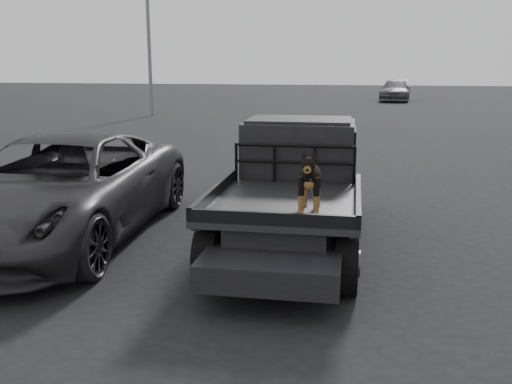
% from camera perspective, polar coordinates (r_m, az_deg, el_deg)
% --- Properties ---
extents(ground, '(120.00, 120.00, 0.00)m').
position_cam_1_polar(ground, '(6.94, 3.38, -9.85)').
color(ground, black).
rests_on(ground, ground).
extents(flatbed_ute, '(2.00, 5.40, 0.92)m').
position_cam_1_polar(flatbed_ute, '(8.44, 3.64, -2.36)').
color(flatbed_ute, black).
rests_on(flatbed_ute, ground).
extents(ute_cab, '(1.72, 1.30, 0.88)m').
position_cam_1_polar(ute_cab, '(9.19, 4.36, 4.62)').
color(ute_cab, black).
rests_on(ute_cab, flatbed_ute).
extents(headache_rack, '(1.80, 0.08, 0.55)m').
position_cam_1_polar(headache_rack, '(8.48, 3.85, 2.79)').
color(headache_rack, black).
rests_on(headache_rack, flatbed_ute).
extents(dog, '(0.32, 0.60, 0.74)m').
position_cam_1_polar(dog, '(6.85, 5.44, 1.13)').
color(dog, black).
rests_on(dog, flatbed_ute).
extents(parked_suv, '(2.80, 5.76, 1.58)m').
position_cam_1_polar(parked_suv, '(9.21, -19.02, 0.34)').
color(parked_suv, '#2D2C31').
rests_on(parked_suv, ground).
extents(distant_car_b, '(2.44, 4.99, 1.40)m').
position_cam_1_polar(distant_car_b, '(40.79, 13.74, 9.84)').
color(distant_car_b, '#46454B').
rests_on(distant_car_b, ground).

